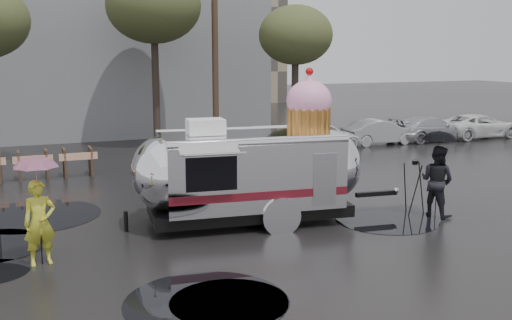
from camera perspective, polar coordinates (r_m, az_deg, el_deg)
name	(u,v)px	position (r m, az deg, el deg)	size (l,w,h in m)	color
ground	(307,244)	(14.02, 4.86, -7.94)	(120.00, 120.00, 0.00)	black
puddles	(138,245)	(14.10, -11.16, -7.97)	(12.39, 10.39, 0.01)	black
grey_building	(45,12)	(35.95, -19.43, 13.15)	(22.00, 12.00, 13.00)	slate
utility_pole	(215,46)	(27.23, -3.92, 10.81)	(1.60, 0.28, 9.00)	#473323
tree_mid	(153,6)	(27.58, -9.74, 14.26)	(4.20, 4.20, 8.03)	#382D26
tree_right	(296,36)	(27.63, 3.79, 11.71)	(3.36, 3.36, 6.42)	#382D26
barricade_row	(33,164)	(22.13, -20.48, -0.37)	(4.30, 0.80, 1.00)	#473323
parked_cars	(411,128)	(30.03, 14.51, 3.00)	(13.20, 1.90, 1.50)	silver
airstream_trailer	(252,168)	(15.39, -0.35, -0.77)	(7.50, 3.10, 4.05)	silver
person_left	(40,223)	(13.20, -19.90, -5.64)	(0.64, 0.43, 1.79)	gold
umbrella_pink	(36,173)	(12.96, -20.19, -1.21)	(1.13, 1.13, 2.32)	#CA7CA0
person_right	(437,181)	(16.74, 16.85, -1.93)	(0.92, 0.51, 1.92)	black
umbrella_black	(439,145)	(16.56, 17.03, 1.40)	(1.16, 1.16, 2.34)	black
tripod	(414,183)	(16.83, 14.82, -2.09)	(0.54, 0.61, 1.47)	black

